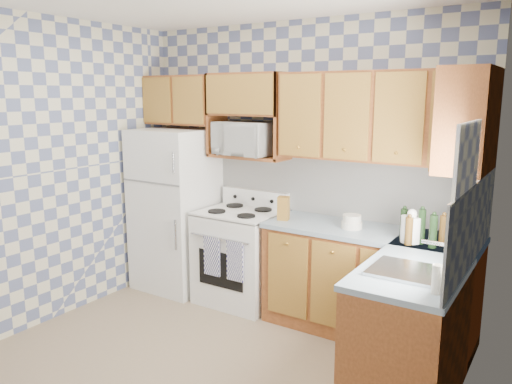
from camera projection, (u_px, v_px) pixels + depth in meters
floor at (196, 373)px, 3.70m from camera, size 3.40×3.40×0.00m
back_wall at (300, 167)px, 4.76m from camera, size 3.40×0.02×2.70m
right_wall at (449, 230)px, 2.54m from camera, size 0.02×3.20×2.70m
backsplash_back at (337, 186)px, 4.57m from camera, size 2.60×0.02×0.56m
backsplash_right at (473, 225)px, 3.23m from camera, size 0.02×1.60×0.56m
refrigerator at (176, 209)px, 5.25m from camera, size 0.75×0.70×1.68m
stove_body at (240, 257)px, 4.92m from camera, size 0.76×0.65×0.90m
cooktop at (240, 213)px, 4.83m from camera, size 0.76×0.65×0.02m
backguard at (255, 198)px, 5.04m from camera, size 0.76×0.08×0.17m
dish_towel_left at (212, 256)px, 4.66m from camera, size 0.18×0.02×0.37m
dish_towel_right at (235, 261)px, 4.52m from camera, size 0.18×0.02×0.37m
base_cabinets_back at (367, 284)px, 4.25m from camera, size 1.75×0.60×0.88m
base_cabinets_right at (420, 323)px, 3.54m from camera, size 0.60×1.60×0.88m
countertop_back at (369, 232)px, 4.16m from camera, size 1.77×0.63×0.04m
countertop_right at (423, 261)px, 3.45m from camera, size 0.63×1.60×0.04m
upper_cabinets_back at (380, 117)px, 4.09m from camera, size 1.75×0.33×0.74m
upper_cabinets_fridge at (183, 100)px, 5.19m from camera, size 0.82×0.33×0.50m
upper_cabinets_right at (468, 120)px, 3.56m from camera, size 0.33×0.70×0.74m
microwave_shelf at (249, 156)px, 4.86m from camera, size 0.80×0.33×0.03m
microwave at (246, 139)px, 4.81m from camera, size 0.60×0.43×0.32m
sink at (410, 272)px, 3.15m from camera, size 0.48×0.40×0.03m
window at (464, 196)px, 2.90m from camera, size 0.02×0.66×0.86m
bottle_0 at (421, 227)px, 3.75m from camera, size 0.06×0.06×0.26m
bottle_1 at (433, 231)px, 3.65m from camera, size 0.06×0.06×0.25m
bottle_2 at (443, 230)px, 3.71m from camera, size 0.06×0.06×0.23m
bottle_3 at (409, 231)px, 3.73m from camera, size 0.06×0.06×0.21m
bottle_4 at (404, 224)px, 3.88m from camera, size 0.06×0.06×0.24m
knife_block at (283, 208)px, 4.47m from camera, size 0.12×0.12×0.21m
electric_kettle at (411, 229)px, 3.80m from camera, size 0.16×0.16×0.20m
food_containers at (352, 222)px, 4.19m from camera, size 0.17×0.17×0.12m
soap_bottle at (437, 279)px, 2.81m from camera, size 0.06×0.06×0.17m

